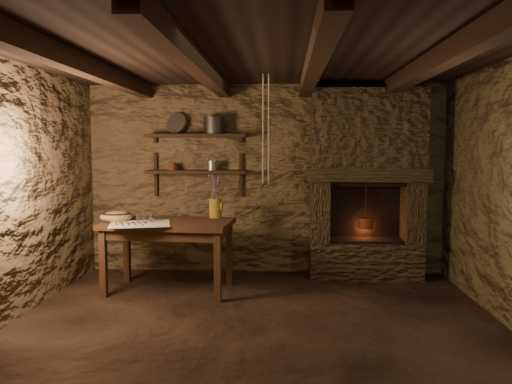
# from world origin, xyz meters

# --- Properties ---
(floor) EXTENTS (4.50, 4.50, 0.00)m
(floor) POSITION_xyz_m (0.00, 0.00, 0.00)
(floor) COLOR black
(floor) RESTS_ON ground
(back_wall) EXTENTS (4.50, 0.04, 2.40)m
(back_wall) POSITION_xyz_m (0.00, 2.00, 1.20)
(back_wall) COLOR brown
(back_wall) RESTS_ON floor
(front_wall) EXTENTS (4.50, 0.04, 2.40)m
(front_wall) POSITION_xyz_m (0.00, -2.00, 1.20)
(front_wall) COLOR brown
(front_wall) RESTS_ON floor
(left_wall) EXTENTS (0.04, 4.00, 2.40)m
(left_wall) POSITION_xyz_m (-2.25, 0.00, 1.20)
(left_wall) COLOR brown
(left_wall) RESTS_ON floor
(ceiling) EXTENTS (4.50, 4.00, 0.04)m
(ceiling) POSITION_xyz_m (0.00, 0.00, 2.40)
(ceiling) COLOR black
(ceiling) RESTS_ON back_wall
(beam_far_left) EXTENTS (0.14, 3.95, 0.16)m
(beam_far_left) POSITION_xyz_m (-1.50, 0.00, 2.31)
(beam_far_left) COLOR black
(beam_far_left) RESTS_ON ceiling
(beam_mid_left) EXTENTS (0.14, 3.95, 0.16)m
(beam_mid_left) POSITION_xyz_m (-0.50, 0.00, 2.31)
(beam_mid_left) COLOR black
(beam_mid_left) RESTS_ON ceiling
(beam_mid_right) EXTENTS (0.14, 3.95, 0.16)m
(beam_mid_right) POSITION_xyz_m (0.50, 0.00, 2.31)
(beam_mid_right) COLOR black
(beam_mid_right) RESTS_ON ceiling
(beam_far_right) EXTENTS (0.14, 3.95, 0.16)m
(beam_far_right) POSITION_xyz_m (1.50, 0.00, 2.31)
(beam_far_right) COLOR black
(beam_far_right) RESTS_ON ceiling
(shelf_lower) EXTENTS (1.25, 0.30, 0.04)m
(shelf_lower) POSITION_xyz_m (-0.85, 1.84, 1.30)
(shelf_lower) COLOR black
(shelf_lower) RESTS_ON back_wall
(shelf_upper) EXTENTS (1.25, 0.30, 0.04)m
(shelf_upper) POSITION_xyz_m (-0.85, 1.84, 1.75)
(shelf_upper) COLOR black
(shelf_upper) RESTS_ON back_wall
(hearth) EXTENTS (1.43, 0.51, 2.30)m
(hearth) POSITION_xyz_m (1.25, 1.77, 1.23)
(hearth) COLOR #3B2C1D
(hearth) RESTS_ON floor
(work_table) EXTENTS (1.44, 0.89, 0.79)m
(work_table) POSITION_xyz_m (-1.03, 1.06, 0.43)
(work_table) COLOR #331F12
(work_table) RESTS_ON floor
(linen_cloth) EXTENTS (0.72, 0.64, 0.01)m
(linen_cloth) POSITION_xyz_m (-1.27, 0.80, 0.79)
(linen_cloth) COLOR silver
(linen_cloth) RESTS_ON work_table
(pewter_cutlery_row) EXTENTS (0.55, 0.32, 0.01)m
(pewter_cutlery_row) POSITION_xyz_m (-1.27, 0.78, 0.80)
(pewter_cutlery_row) COLOR gray
(pewter_cutlery_row) RESTS_ON linen_cloth
(drinking_glasses) EXTENTS (0.20, 0.06, 0.08)m
(drinking_glasses) POSITION_xyz_m (-1.25, 0.92, 0.84)
(drinking_glasses) COLOR white
(drinking_glasses) RESTS_ON linen_cloth
(stoneware_jug) EXTENTS (0.16, 0.15, 0.51)m
(stoneware_jug) POSITION_xyz_m (-0.54, 1.35, 1.01)
(stoneware_jug) COLOR olive
(stoneware_jug) RESTS_ON work_table
(wooden_bowl) EXTENTS (0.48, 0.48, 0.13)m
(wooden_bowl) POSITION_xyz_m (-1.61, 1.04, 0.83)
(wooden_bowl) COLOR olive
(wooden_bowl) RESTS_ON work_table
(iron_stockpot) EXTENTS (0.26, 0.26, 0.19)m
(iron_stockpot) POSITION_xyz_m (-0.62, 1.84, 1.86)
(iron_stockpot) COLOR #2F2D2A
(iron_stockpot) RESTS_ON shelf_upper
(tin_pan) EXTENTS (0.30, 0.22, 0.28)m
(tin_pan) POSITION_xyz_m (-1.12, 1.94, 1.91)
(tin_pan) COLOR #A4A5A0
(tin_pan) RESTS_ON shelf_upper
(small_kettle) EXTENTS (0.18, 0.15, 0.18)m
(small_kettle) POSITION_xyz_m (-0.65, 1.84, 1.38)
(small_kettle) COLOR #A4A5A0
(small_kettle) RESTS_ON shelf_lower
(rusty_tin) EXTENTS (0.12, 0.12, 0.09)m
(rusty_tin) POSITION_xyz_m (-1.16, 1.84, 1.37)
(rusty_tin) COLOR #4F250F
(rusty_tin) RESTS_ON shelf_lower
(red_pot) EXTENTS (0.22, 0.22, 0.54)m
(red_pot) POSITION_xyz_m (1.24, 1.72, 0.70)
(red_pot) COLOR maroon
(red_pot) RESTS_ON hearth
(hanging_ropes) EXTENTS (0.08, 0.08, 1.20)m
(hanging_ropes) POSITION_xyz_m (0.05, 1.05, 1.80)
(hanging_ropes) COLOR #C2B389
(hanging_ropes) RESTS_ON ceiling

